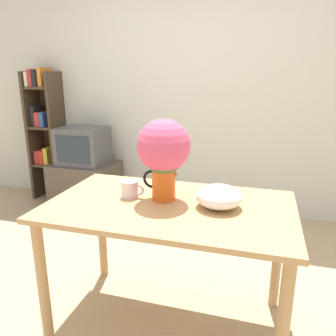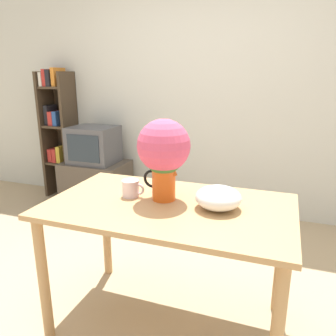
{
  "view_description": "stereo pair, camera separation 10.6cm",
  "coord_description": "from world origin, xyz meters",
  "px_view_note": "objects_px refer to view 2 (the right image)",
  "views": [
    {
      "loc": [
        0.71,
        -1.72,
        1.5
      ],
      "look_at": [
        0.21,
        -0.01,
        0.99
      ],
      "focal_mm": 35.0,
      "sensor_mm": 36.0,
      "label": 1
    },
    {
      "loc": [
        0.81,
        -1.69,
        1.5
      ],
      "look_at": [
        0.21,
        -0.01,
        0.99
      ],
      "focal_mm": 35.0,
      "sensor_mm": 36.0,
      "label": 2
    }
  ],
  "objects_px": {
    "coffee_mug": "(131,188)",
    "tv_set": "(94,145)",
    "flower_vase": "(164,152)",
    "white_bowl": "(218,198)"
  },
  "relations": [
    {
      "from": "coffee_mug",
      "to": "tv_set",
      "type": "height_order",
      "value": "tv_set"
    },
    {
      "from": "flower_vase",
      "to": "tv_set",
      "type": "distance_m",
      "value": 2.04
    },
    {
      "from": "tv_set",
      "to": "flower_vase",
      "type": "bearing_deg",
      "value": -46.4
    },
    {
      "from": "flower_vase",
      "to": "tv_set",
      "type": "bearing_deg",
      "value": 133.6
    },
    {
      "from": "coffee_mug",
      "to": "white_bowl",
      "type": "xyz_separation_m",
      "value": [
        0.53,
        -0.01,
        0.01
      ]
    },
    {
      "from": "coffee_mug",
      "to": "white_bowl",
      "type": "distance_m",
      "value": 0.53
    },
    {
      "from": "flower_vase",
      "to": "coffee_mug",
      "type": "xyz_separation_m",
      "value": [
        -0.2,
        -0.02,
        -0.23
      ]
    },
    {
      "from": "coffee_mug",
      "to": "flower_vase",
      "type": "bearing_deg",
      "value": 5.29
    },
    {
      "from": "flower_vase",
      "to": "white_bowl",
      "type": "distance_m",
      "value": 0.39
    },
    {
      "from": "white_bowl",
      "to": "tv_set",
      "type": "distance_m",
      "value": 2.27
    }
  ]
}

